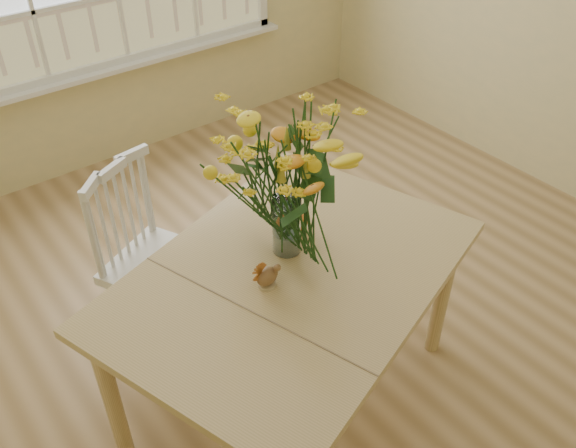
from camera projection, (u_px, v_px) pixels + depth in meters
floor at (339, 321)px, 3.23m from camera, size 4.00×4.50×0.01m
dining_table at (291, 288)px, 2.43m from camera, size 1.70×1.43×0.78m
windsor_chair at (143, 248)px, 2.87m from camera, size 0.57×0.56×0.94m
flower_vase at (287, 169)px, 2.24m from camera, size 0.54×0.54×0.64m
pumpkin at (295, 222)px, 2.55m from camera, size 0.11×0.11×0.08m
turkey_figurine at (267, 276)px, 2.29m from camera, size 0.10×0.08×0.11m
dark_gourd at (283, 236)px, 2.50m from camera, size 0.13×0.12×0.06m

